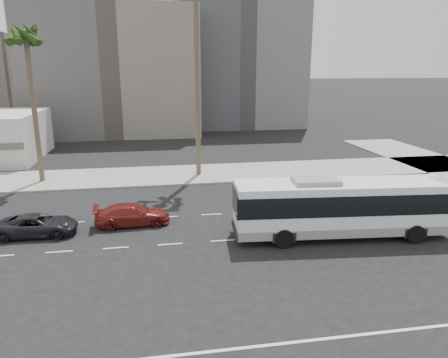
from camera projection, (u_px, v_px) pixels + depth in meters
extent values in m
plane|color=black|center=(273.00, 237.00, 24.45)|extent=(700.00, 700.00, 0.00)
cube|color=gray|center=(227.00, 173.00, 39.18)|extent=(120.00, 7.00, 0.15)
cube|color=#605C58|center=(116.00, 72.00, 63.00)|extent=(24.00, 18.00, 18.00)
cube|color=#515255|center=(236.00, 48.00, 71.86)|extent=(20.00, 20.00, 26.00)
cube|color=beige|center=(158.00, 47.00, 256.37)|extent=(42.00, 42.00, 44.00)
cube|color=#4E535E|center=(239.00, 23.00, 241.56)|extent=(26.00, 26.00, 70.00)
cube|color=#4E535E|center=(266.00, 36.00, 275.46)|extent=(22.00, 22.00, 60.00)
cube|color=white|center=(341.00, 205.00, 24.15)|extent=(12.59, 3.75, 2.78)
cube|color=black|center=(342.00, 199.00, 24.05)|extent=(12.65, 3.82, 1.18)
cube|color=gray|center=(340.00, 225.00, 24.47)|extent=(12.61, 3.80, 0.53)
cube|color=gray|center=(317.00, 182.00, 23.50)|extent=(2.70, 1.92, 0.32)
cube|color=#262628|center=(435.00, 180.00, 24.78)|extent=(0.80, 1.97, 0.32)
cylinder|color=black|center=(414.00, 232.00, 23.85)|extent=(1.07, 0.32, 1.07)
cylinder|color=black|center=(389.00, 216.00, 26.45)|extent=(1.07, 0.32, 1.07)
cylinder|color=black|center=(288.00, 241.00, 22.62)|extent=(1.07, 0.32, 1.07)
cylinder|color=black|center=(274.00, 223.00, 25.22)|extent=(1.07, 0.32, 1.07)
imported|color=maroon|center=(132.00, 214.00, 26.27)|extent=(2.21, 4.80, 1.36)
imported|color=black|center=(37.00, 225.00, 24.62)|extent=(2.23, 4.65, 1.28)
cylinder|color=brown|center=(197.00, 76.00, 36.11)|extent=(0.49, 0.49, 17.89)
cylinder|color=brown|center=(35.00, 114.00, 34.62)|extent=(0.37, 0.37, 11.92)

